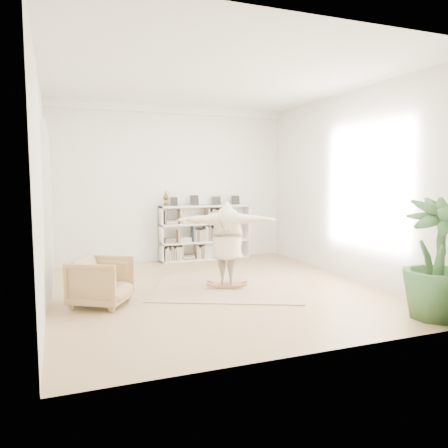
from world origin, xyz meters
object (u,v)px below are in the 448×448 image
at_px(bookshelf, 205,233).
at_px(houseplant, 437,259).
at_px(person, 227,241).
at_px(rocker_board, 227,285).
at_px(armchair, 101,282).

distance_m(bookshelf, houseplant, 5.59).
height_order(bookshelf, person, bookshelf).
relative_size(bookshelf, houseplant, 1.31).
bearing_deg(rocker_board, person, -148.39).
xyz_separation_m(bookshelf, person, (-0.54, -2.80, 0.22)).
relative_size(rocker_board, houseplant, 0.34).
bearing_deg(person, rocker_board, -148.39).
bearing_deg(armchair, rocker_board, -52.60).
xyz_separation_m(bookshelf, rocker_board, (-0.54, -2.80, -0.57)).
bearing_deg(armchair, bookshelf, -11.19).
bearing_deg(bookshelf, armchair, -131.30).
relative_size(armchair, person, 0.45).
xyz_separation_m(armchair, houseplant, (4.26, -2.29, 0.47)).
xyz_separation_m(rocker_board, person, (-0.00, -0.00, 0.78)).
distance_m(rocker_board, houseplant, 3.40).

